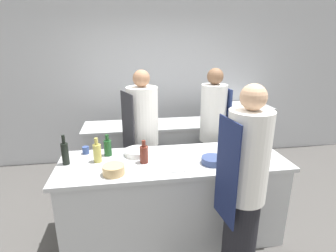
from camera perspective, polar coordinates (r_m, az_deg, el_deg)
The scene contains 19 objects.
ground_plane at distance 3.19m, azimuth 1.07°, elevation -22.14°, with size 16.00×16.00×0.00m, color #4C4947.
wall_back at distance 4.61m, azimuth -3.53°, elevation 9.64°, with size 8.00×0.06×2.80m.
prep_counter at distance 2.92m, azimuth 1.12°, elevation -15.31°, with size 2.31×0.79×0.90m.
pass_counter at distance 4.02m, azimuth -2.44°, elevation -5.64°, with size 2.11×0.59×0.90m.
oven_range at distance 4.84m, azimuth 15.40°, elevation -1.49°, with size 0.88×0.69×1.01m.
chef_at_prep_near at distance 2.30m, azimuth 16.17°, elevation -13.25°, with size 0.37×0.36×1.76m.
chef_at_stove at distance 3.52m, azimuth 9.64°, elevation -1.79°, with size 0.35×0.33×1.75m.
chef_at_pass_far at distance 3.38m, azimuth -5.48°, elevation -2.78°, with size 0.45×0.44×1.74m.
bottle_olive_oil at distance 2.61m, azimuth -5.26°, elevation -6.06°, with size 0.08×0.08×0.23m.
bottle_vinegar at distance 3.03m, azimuth 17.59°, elevation -3.59°, with size 0.09×0.09×0.22m.
bottle_wine at distance 2.83m, azimuth -13.00°, elevation -4.53°, with size 0.08×0.08×0.23m.
bottle_cooking_oil at distance 2.71m, azimuth -15.16°, elevation -5.56°, with size 0.08×0.08×0.25m.
bottle_sauce at distance 2.75m, azimuth -21.50°, elevation -5.46°, with size 0.07×0.07×0.30m.
bowl_mixing_large at distance 2.45m, azimuth -11.75°, elevation -9.31°, with size 0.20×0.20×0.09m.
bowl_prep_small at distance 2.88m, azimuth 14.73°, elevation -5.29°, with size 0.26×0.26×0.09m.
bowl_ceramic_blue at distance 2.82m, azimuth -6.64°, elevation -5.68°, with size 0.27×0.27×0.06m.
bowl_wooden_salad at distance 2.64m, azimuth 9.71°, elevation -7.38°, with size 0.22×0.22×0.07m.
cup at distance 2.96m, azimuth -17.47°, elevation -5.03°, with size 0.07×0.07×0.08m.
cutting_board at distance 2.52m, azimuth -0.30°, elevation -9.12°, with size 0.33×0.20×0.01m.
Camera 1 is at (-0.44, -2.41, 2.05)m, focal length 28.00 mm.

